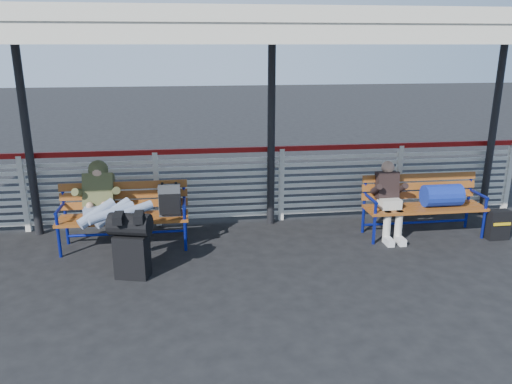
{
  "coord_description": "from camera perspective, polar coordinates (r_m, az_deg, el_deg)",
  "views": [
    {
      "loc": [
        0.54,
        -5.8,
        2.8
      ],
      "look_at": [
        1.46,
        1.0,
        0.76
      ],
      "focal_mm": 35.0,
      "sensor_mm": 36.0,
      "label": 1
    }
  ],
  "objects": [
    {
      "name": "canopy",
      "position": [
        6.7,
        -12.99,
        18.19
      ],
      "size": [
        12.6,
        3.6,
        3.16
      ],
      "color": "silver",
      "rests_on": "ground"
    },
    {
      "name": "ground",
      "position": [
        6.47,
        -11.89,
        -9.52
      ],
      "size": [
        60.0,
        60.0,
        0.0
      ],
      "primitive_type": "plane",
      "color": "black",
      "rests_on": "ground"
    },
    {
      "name": "companion_person",
      "position": [
        7.65,
        14.99,
        -0.8
      ],
      "size": [
        0.32,
        0.66,
        1.15
      ],
      "color": "beige",
      "rests_on": "ground"
    },
    {
      "name": "bench_left",
      "position": [
        7.28,
        -13.49,
        -1.66
      ],
      "size": [
        1.8,
        0.56,
        0.92
      ],
      "color": "#8E5B1B",
      "rests_on": "ground"
    },
    {
      "name": "traveler_man",
      "position": [
        6.95,
        -16.47,
        -1.68
      ],
      "size": [
        0.94,
        1.64,
        0.77
      ],
      "color": "#8796B6",
      "rests_on": "ground"
    },
    {
      "name": "suitcase_side",
      "position": [
        8.26,
        25.91,
        -3.38
      ],
      "size": [
        0.32,
        0.2,
        0.44
      ],
      "rotation": [
        0.0,
        0.0,
        0.02
      ],
      "color": "black",
      "rests_on": "ground"
    },
    {
      "name": "luggage_stack",
      "position": [
        6.35,
        -14.08,
        -5.66
      ],
      "size": [
        0.56,
        0.41,
        0.84
      ],
      "rotation": [
        0.0,
        0.0,
        -0.27
      ],
      "color": "black",
      "rests_on": "ground"
    },
    {
      "name": "fence",
      "position": [
        8.01,
        -11.28,
        0.72
      ],
      "size": [
        12.08,
        0.08,
        1.24
      ],
      "color": "silver",
      "rests_on": "ground"
    },
    {
      "name": "bench_right",
      "position": [
        7.94,
        19.44,
        -0.6
      ],
      "size": [
        1.8,
        0.56,
        0.92
      ],
      "color": "#8E5B1B",
      "rests_on": "ground"
    }
  ]
}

